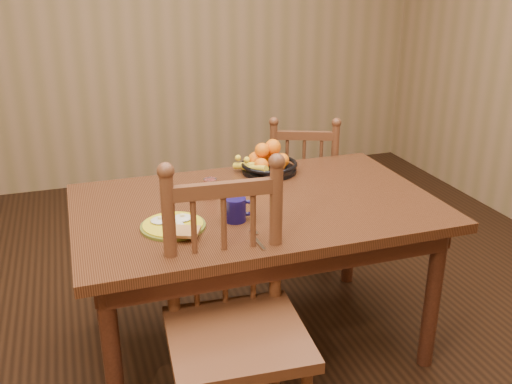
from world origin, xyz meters
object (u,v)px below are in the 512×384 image
object	(u,v)px
chair_near	(235,325)
breakfast_plate	(174,225)
coffee_mug	(236,209)
dining_table	(256,220)
chair_far	(302,193)
fruit_bowl	(268,163)

from	to	relation	value
chair_near	breakfast_plate	bearing A→B (deg)	112.29
coffee_mug	dining_table	bearing A→B (deg)	48.79
chair_far	breakfast_plate	xyz separation A→B (m)	(-0.93, -0.87, 0.31)
chair_near	breakfast_plate	world-z (taller)	chair_near
chair_far	coffee_mug	world-z (taller)	chair_far
chair_far	coffee_mug	distance (m)	1.16
chair_far	chair_near	bearing A→B (deg)	79.67
fruit_bowl	dining_table	bearing A→B (deg)	-116.98
chair_near	breakfast_plate	size ratio (longest dim) A/B	3.55
chair_far	coffee_mug	bearing A→B (deg)	74.40
chair_near	fruit_bowl	bearing A→B (deg)	67.90
fruit_bowl	coffee_mug	bearing A→B (deg)	-121.83
chair_far	dining_table	bearing A→B (deg)	75.29
coffee_mug	fruit_bowl	distance (m)	0.61
dining_table	coffee_mug	distance (m)	0.25
breakfast_plate	coffee_mug	xyz separation A→B (m)	(0.26, -0.01, 0.04)
coffee_mug	breakfast_plate	bearing A→B (deg)	177.99
chair_near	coffee_mug	distance (m)	0.50
chair_far	coffee_mug	xyz separation A→B (m)	(-0.67, -0.88, 0.35)
breakfast_plate	chair_far	bearing A→B (deg)	43.05
chair_far	fruit_bowl	world-z (taller)	chair_far
breakfast_plate	coffee_mug	distance (m)	0.26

